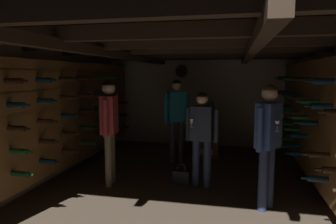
% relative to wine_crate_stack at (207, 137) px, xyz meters
% --- Properties ---
extents(ground_plane, '(8.40, 8.40, 0.00)m').
position_rel_wine_crate_stack_xyz_m(ground_plane, '(-0.25, -2.02, -0.45)').
color(ground_plane, brown).
extents(room_shell, '(4.72, 6.52, 2.41)m').
position_rel_wine_crate_stack_xyz_m(room_shell, '(-0.25, -1.75, 0.98)').
color(room_shell, tan).
rests_on(room_shell, ground_plane).
extents(wine_crate_stack, '(0.52, 0.35, 0.90)m').
position_rel_wine_crate_stack_xyz_m(wine_crate_stack, '(0.00, 0.00, 0.00)').
color(wine_crate_stack, brown).
rests_on(wine_crate_stack, ground_plane).
extents(display_bottle, '(0.08, 0.08, 0.35)m').
position_rel_wine_crate_stack_xyz_m(display_bottle, '(0.12, 0.07, 0.59)').
color(display_bottle, '#143819').
rests_on(display_bottle, wine_crate_stack).
extents(person_host_center, '(0.53, 0.33, 1.56)m').
position_rel_wine_crate_stack_xyz_m(person_host_center, '(0.08, -1.90, 0.48)').
color(person_host_center, '#232D4C').
rests_on(person_host_center, ground_plane).
extents(person_guest_mid_left, '(0.36, 0.54, 1.73)m').
position_rel_wine_crate_stack_xyz_m(person_guest_mid_left, '(-1.41, -2.10, 0.61)').
color(person_guest_mid_left, brown).
rests_on(person_guest_mid_left, ground_plane).
extents(person_guest_mid_right, '(0.37, 0.47, 1.70)m').
position_rel_wine_crate_stack_xyz_m(person_guest_mid_right, '(1.03, -2.53, 0.58)').
color(person_guest_mid_right, '#232D4C').
rests_on(person_guest_mid_right, ground_plane).
extents(person_guest_far_left, '(0.48, 0.43, 1.73)m').
position_rel_wine_crate_stack_xyz_m(person_guest_far_left, '(-0.58, -0.55, 0.60)').
color(person_guest_far_left, '#2D2D33').
rests_on(person_guest_far_left, ground_plane).
extents(handbag, '(0.28, 0.12, 0.35)m').
position_rel_wine_crate_stack_xyz_m(handbag, '(-0.27, -1.80, -0.33)').
color(handbag, black).
rests_on(handbag, ground_plane).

